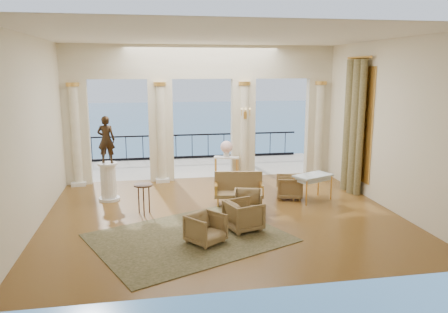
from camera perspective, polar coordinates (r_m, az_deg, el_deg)
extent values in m
plane|color=#47280B|center=(11.50, -0.24, -7.53)|extent=(9.00, 9.00, 0.00)
plane|color=#F5EBCD|center=(7.12, 5.27, -0.64)|extent=(9.00, 0.00, 9.00)
plane|color=#F5EBCD|center=(11.13, -23.75, 2.79)|extent=(0.00, 8.00, 8.00)
plane|color=#F5EBCD|center=(12.55, 20.49, 3.91)|extent=(0.00, 8.00, 8.00)
plane|color=white|center=(10.90, -0.26, 15.45)|extent=(9.00, 9.00, 0.00)
cube|color=beige|center=(14.68, -2.89, 12.24)|extent=(9.00, 0.30, 1.10)
cube|color=beige|center=(14.87, -18.69, 2.95)|extent=(0.80, 0.30, 3.40)
cylinder|color=beige|center=(14.71, -18.77, 2.47)|extent=(0.28, 0.28, 3.20)
cylinder|color=gold|center=(14.56, -19.19, 8.89)|extent=(0.40, 0.40, 0.12)
cube|color=silver|center=(15.01, -18.39, -3.35)|extent=(0.45, 0.45, 0.12)
cube|color=beige|center=(14.71, -8.23, 3.35)|extent=(0.80, 0.30, 3.40)
cylinder|color=beige|center=(14.55, -8.20, 2.86)|extent=(0.28, 0.28, 3.20)
cylinder|color=gold|center=(14.40, -8.38, 9.37)|extent=(0.40, 0.40, 0.12)
cube|color=silver|center=(14.85, -8.03, -3.02)|extent=(0.45, 0.45, 0.12)
cube|color=beige|center=(15.06, 2.49, 3.64)|extent=(0.80, 0.30, 3.40)
cylinder|color=beige|center=(14.90, 2.64, 3.17)|extent=(0.28, 0.28, 3.20)
cylinder|color=gold|center=(14.76, 2.70, 9.52)|extent=(0.40, 0.40, 0.12)
cube|color=silver|center=(15.20, 2.59, -2.58)|extent=(0.45, 0.45, 0.12)
cube|color=beige|center=(15.87, 12.07, 3.80)|extent=(0.80, 0.30, 3.40)
cylinder|color=beige|center=(15.72, 12.30, 3.35)|extent=(0.28, 0.28, 3.20)
cylinder|color=gold|center=(15.58, 12.56, 9.37)|extent=(0.40, 0.40, 0.12)
cube|color=silver|center=(16.00, 12.07, -2.12)|extent=(0.45, 0.45, 0.12)
cube|color=#ABA191|center=(17.04, -3.59, -1.44)|extent=(10.00, 3.60, 0.10)
cube|color=black|center=(18.41, -4.21, 2.84)|extent=(9.00, 0.06, 0.06)
cube|color=black|center=(18.58, -4.16, -0.05)|extent=(9.00, 0.06, 0.10)
cylinder|color=black|center=(18.49, -4.18, 1.31)|extent=(0.03, 0.03, 1.00)
cylinder|color=black|center=(18.54, -16.89, 0.87)|extent=(0.03, 0.03, 1.00)
cylinder|color=black|center=(19.34, 7.99, 1.68)|extent=(0.03, 0.03, 1.00)
cylinder|color=#4C3823|center=(17.81, 2.46, 6.14)|extent=(0.20, 0.20, 4.20)
plane|color=#2F6197|center=(71.40, -8.55, 3.44)|extent=(160.00, 160.00, 0.00)
cylinder|color=brown|center=(13.39, 17.41, 3.46)|extent=(0.26, 0.26, 4.00)
cylinder|color=brown|center=(13.77, 16.41, 3.72)|extent=(0.32, 0.32, 4.00)
cylinder|color=brown|center=(14.19, 15.75, 3.97)|extent=(0.26, 0.26, 4.00)
cylinder|color=gold|center=(13.71, 17.24, 12.24)|extent=(0.08, 1.40, 0.08)
cube|color=gold|center=(13.85, 17.21, 4.13)|extent=(0.04, 1.60, 3.40)
cube|color=gold|center=(14.69, 2.78, 5.41)|extent=(0.10, 0.04, 0.25)
cylinder|color=gold|center=(14.57, 2.32, 5.76)|extent=(0.02, 0.02, 0.22)
cylinder|color=gold|center=(14.61, 2.85, 5.77)|extent=(0.02, 0.02, 0.22)
cylinder|color=gold|center=(14.64, 3.39, 5.77)|extent=(0.02, 0.02, 0.22)
cube|color=#2E351B|center=(9.98, -4.57, -10.52)|extent=(4.94, 4.48, 0.02)
imported|color=#4D3C1D|center=(9.57, -2.39, -9.22)|extent=(0.96, 0.95, 0.72)
imported|color=#4D3C1D|center=(11.23, 3.15, -6.00)|extent=(0.88, 0.85, 0.75)
imported|color=#4D3C1D|center=(12.91, 8.50, -3.81)|extent=(0.83, 0.87, 0.74)
imported|color=#4D3C1D|center=(10.31, 2.59, -7.51)|extent=(0.90, 0.93, 0.78)
cube|color=#4D3C1D|center=(12.17, 1.93, -4.97)|extent=(1.42, 0.76, 0.10)
cube|color=#4D3C1D|center=(12.34, 1.88, -3.21)|extent=(1.35, 0.30, 0.55)
cube|color=gold|center=(12.11, -1.05, -4.17)|extent=(0.17, 0.56, 0.26)
cube|color=gold|center=(12.17, 4.91, -4.13)|extent=(0.17, 0.56, 0.26)
cylinder|color=gold|center=(12.00, -0.81, -6.08)|extent=(0.05, 0.05, 0.25)
cylinder|color=gold|center=(12.06, 4.75, -6.04)|extent=(0.05, 0.05, 0.25)
cylinder|color=gold|center=(12.42, -0.81, -5.47)|extent=(0.05, 0.05, 0.25)
cylinder|color=gold|center=(12.47, 4.55, -5.44)|extent=(0.05, 0.05, 0.25)
cube|color=#98ADBA|center=(12.75, 11.57, -2.46)|extent=(1.25, 1.00, 0.05)
cylinder|color=gold|center=(12.33, 10.72, -4.71)|extent=(0.04, 0.04, 0.70)
cylinder|color=gold|center=(13.03, 13.82, -3.96)|extent=(0.04, 0.04, 0.70)
cylinder|color=gold|center=(12.67, 9.12, -4.22)|extent=(0.04, 0.04, 0.70)
cylinder|color=gold|center=(13.36, 12.22, -3.52)|extent=(0.04, 0.04, 0.70)
cylinder|color=silver|center=(13.10, -14.75, -5.35)|extent=(0.60, 0.60, 0.08)
cylinder|color=silver|center=(12.96, -14.86, -3.18)|extent=(0.44, 0.44, 0.96)
cylinder|color=silver|center=(12.84, -14.98, -0.93)|extent=(0.56, 0.56, 0.06)
imported|color=black|center=(12.72, -15.14, 2.15)|extent=(0.54, 0.40, 1.34)
cube|color=silver|center=(14.80, 0.33, -0.11)|extent=(0.90, 0.56, 0.05)
cylinder|color=gold|center=(14.82, -1.16, -1.68)|extent=(0.04, 0.04, 0.75)
cylinder|color=gold|center=(14.74, 1.72, -1.76)|extent=(0.04, 0.04, 0.75)
cylinder|color=gold|center=(15.05, -1.03, -1.48)|extent=(0.04, 0.04, 0.75)
cylinder|color=gold|center=(14.96, 1.80, -1.56)|extent=(0.04, 0.04, 0.75)
cylinder|color=silver|center=(14.77, 0.33, 0.46)|extent=(0.21, 0.21, 0.26)
sphere|color=#EFA4AC|center=(14.73, 0.33, 1.27)|extent=(0.41, 0.41, 0.41)
cylinder|color=black|center=(11.50, -10.50, -3.69)|extent=(0.49, 0.49, 0.03)
cylinder|color=black|center=(11.67, -9.76, -5.45)|extent=(0.03, 0.03, 0.76)
cylinder|color=black|center=(11.68, -11.08, -5.49)|extent=(0.03, 0.03, 0.76)
cylinder|color=black|center=(11.46, -10.45, -5.80)|extent=(0.03, 0.03, 0.76)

